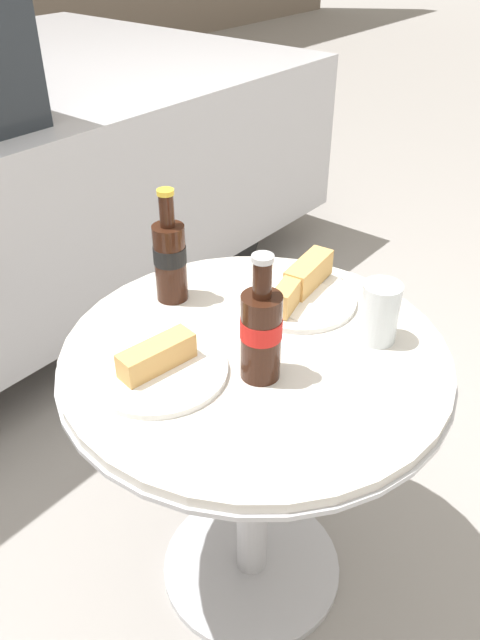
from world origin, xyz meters
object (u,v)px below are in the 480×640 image
Objects in this scene: cola_bottle_right at (261,331)px; lunch_plate_far at (158,366)px; lunch_plate_near at (299,290)px; cola_bottle_left at (170,258)px; bistro_table at (254,415)px; drinking_glass at (379,315)px.

cola_bottle_right is 0.96× the size of lunch_plate_far.
cola_bottle_left is at bearing 127.41° from lunch_plate_near.
drinking_glass is at bearing -42.84° from bistro_table.
lunch_plate_far is (-0.36, 0.06, -0.01)m from lunch_plate_near.
drinking_glass is 0.42m from lunch_plate_far.
bistro_table is 3.07× the size of cola_bottle_left.
bistro_table is 3.10× the size of cola_bottle_right.
drinking_glass reaches higher than bistro_table.
lunch_plate_far is at bearing 151.21° from bistro_table.
lunch_plate_near is at bearing -52.59° from cola_bottle_left.
cola_bottle_left is at bearing 82.26° from bistro_table.
drinking_glass is at bearing -71.20° from cola_bottle_left.
cola_bottle_left is 0.27m from lunch_plate_far.
drinking_glass is (0.17, -0.16, 0.22)m from bistro_table.
lunch_plate_far is at bearing 171.33° from lunch_plate_near.
lunch_plate_near is (0.02, 0.20, -0.03)m from drinking_glass.
drinking_glass reaches higher than lunch_plate_far.
bistro_table is 0.32m from drinking_glass.
drinking_glass reaches higher than lunch_plate_near.
cola_bottle_left is 1.01× the size of cola_bottle_right.
drinking_glass is (0.14, -0.41, -0.04)m from cola_bottle_left.
lunch_plate_near is (0.20, 0.04, 0.19)m from bistro_table.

